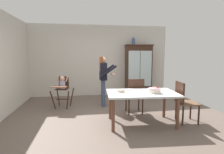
{
  "coord_description": "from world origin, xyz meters",
  "views": [
    {
      "loc": [
        -0.62,
        -4.32,
        1.6
      ],
      "look_at": [
        0.18,
        0.7,
        0.95
      ],
      "focal_mm": 28.67,
      "sensor_mm": 36.0,
      "label": 1
    }
  ],
  "objects_px": {
    "china_cabinet": "(138,70)",
    "ceramic_vase": "(133,41)",
    "birthday_cake": "(154,90)",
    "dining_chair_far_side": "(135,94)",
    "dining_chair_right_end": "(183,99)",
    "dining_table": "(142,96)",
    "serving_bowl": "(121,91)",
    "high_chair_with_toddler": "(62,86)",
    "adult_person": "(103,75)"
  },
  "relations": [
    {
      "from": "dining_table",
      "to": "birthday_cake",
      "type": "height_order",
      "value": "birthday_cake"
    },
    {
      "from": "dining_chair_far_side",
      "to": "high_chair_with_toddler",
      "type": "bearing_deg",
      "value": -23.28
    },
    {
      "from": "ceramic_vase",
      "to": "birthday_cake",
      "type": "height_order",
      "value": "ceramic_vase"
    },
    {
      "from": "dining_table",
      "to": "serving_bowl",
      "type": "relative_size",
      "value": 9.0
    },
    {
      "from": "china_cabinet",
      "to": "dining_table",
      "type": "height_order",
      "value": "china_cabinet"
    },
    {
      "from": "ceramic_vase",
      "to": "dining_chair_far_side",
      "type": "height_order",
      "value": "ceramic_vase"
    },
    {
      "from": "china_cabinet",
      "to": "ceramic_vase",
      "type": "bearing_deg",
      "value": 179.01
    },
    {
      "from": "ceramic_vase",
      "to": "high_chair_with_toddler",
      "type": "relative_size",
      "value": 0.28
    },
    {
      "from": "dining_table",
      "to": "high_chair_with_toddler",
      "type": "bearing_deg",
      "value": 140.32
    },
    {
      "from": "birthday_cake",
      "to": "serving_bowl",
      "type": "height_order",
      "value": "birthday_cake"
    },
    {
      "from": "china_cabinet",
      "to": "ceramic_vase",
      "type": "relative_size",
      "value": 7.26
    },
    {
      "from": "dining_table",
      "to": "dining_chair_far_side",
      "type": "relative_size",
      "value": 1.69
    },
    {
      "from": "birthday_cake",
      "to": "dining_chair_right_end",
      "type": "distance_m",
      "value": 0.78
    },
    {
      "from": "high_chair_with_toddler",
      "to": "dining_table",
      "type": "xyz_separation_m",
      "value": [
        1.93,
        -1.61,
        -0.0
      ]
    },
    {
      "from": "high_chair_with_toddler",
      "to": "dining_chair_right_end",
      "type": "relative_size",
      "value": 0.99
    },
    {
      "from": "ceramic_vase",
      "to": "dining_chair_far_side",
      "type": "distance_m",
      "value": 2.71
    },
    {
      "from": "birthday_cake",
      "to": "high_chair_with_toddler",
      "type": "bearing_deg",
      "value": 142.01
    },
    {
      "from": "high_chair_with_toddler",
      "to": "birthday_cake",
      "type": "relative_size",
      "value": 3.39
    },
    {
      "from": "serving_bowl",
      "to": "dining_chair_far_side",
      "type": "height_order",
      "value": "dining_chair_far_side"
    },
    {
      "from": "birthday_cake",
      "to": "dining_chair_far_side",
      "type": "xyz_separation_m",
      "value": [
        -0.2,
        0.79,
        -0.24
      ]
    },
    {
      "from": "ceramic_vase",
      "to": "adult_person",
      "type": "height_order",
      "value": "ceramic_vase"
    },
    {
      "from": "china_cabinet",
      "to": "ceramic_vase",
      "type": "distance_m",
      "value": 1.11
    },
    {
      "from": "dining_chair_far_side",
      "to": "serving_bowl",
      "type": "bearing_deg",
      "value": 50.25
    },
    {
      "from": "high_chair_with_toddler",
      "to": "serving_bowl",
      "type": "xyz_separation_m",
      "value": [
        1.47,
        -1.5,
        0.11
      ]
    },
    {
      "from": "serving_bowl",
      "to": "dining_table",
      "type": "bearing_deg",
      "value": -12.48
    },
    {
      "from": "high_chair_with_toddler",
      "to": "adult_person",
      "type": "height_order",
      "value": "adult_person"
    },
    {
      "from": "adult_person",
      "to": "dining_chair_far_side",
      "type": "bearing_deg",
      "value": -140.82
    },
    {
      "from": "dining_table",
      "to": "china_cabinet",
      "type": "bearing_deg",
      "value": 74.19
    },
    {
      "from": "high_chair_with_toddler",
      "to": "dining_table",
      "type": "height_order",
      "value": "high_chair_with_toddler"
    },
    {
      "from": "serving_bowl",
      "to": "high_chair_with_toddler",
      "type": "bearing_deg",
      "value": 134.42
    },
    {
      "from": "adult_person",
      "to": "dining_chair_right_end",
      "type": "distance_m",
      "value": 2.4
    },
    {
      "from": "adult_person",
      "to": "dining_chair_right_end",
      "type": "relative_size",
      "value": 1.59
    },
    {
      "from": "high_chair_with_toddler",
      "to": "serving_bowl",
      "type": "bearing_deg",
      "value": -33.55
    },
    {
      "from": "dining_chair_right_end",
      "to": "ceramic_vase",
      "type": "bearing_deg",
      "value": 13.06
    },
    {
      "from": "china_cabinet",
      "to": "dining_table",
      "type": "distance_m",
      "value": 2.99
    },
    {
      "from": "dining_table",
      "to": "serving_bowl",
      "type": "distance_m",
      "value": 0.49
    },
    {
      "from": "birthday_cake",
      "to": "dining_table",
      "type": "bearing_deg",
      "value": 157.6
    },
    {
      "from": "china_cabinet",
      "to": "high_chair_with_toddler",
      "type": "bearing_deg",
      "value": -155.48
    },
    {
      "from": "dining_chair_far_side",
      "to": "adult_person",
      "type": "bearing_deg",
      "value": -48.17
    },
    {
      "from": "ceramic_vase",
      "to": "serving_bowl",
      "type": "bearing_deg",
      "value": -110.99
    },
    {
      "from": "china_cabinet",
      "to": "dining_chair_right_end",
      "type": "bearing_deg",
      "value": -86.34
    },
    {
      "from": "ceramic_vase",
      "to": "dining_chair_right_end",
      "type": "xyz_separation_m",
      "value": [
        0.4,
        -2.93,
        -1.52
      ]
    },
    {
      "from": "dining_chair_far_side",
      "to": "dining_chair_right_end",
      "type": "bearing_deg",
      "value": 142.99
    },
    {
      "from": "dining_table",
      "to": "ceramic_vase",
      "type": "bearing_deg",
      "value": 78.23
    },
    {
      "from": "serving_bowl",
      "to": "adult_person",
      "type": "bearing_deg",
      "value": 99.27
    },
    {
      "from": "dining_table",
      "to": "dining_chair_right_end",
      "type": "relative_size",
      "value": 1.69
    },
    {
      "from": "adult_person",
      "to": "birthday_cake",
      "type": "bearing_deg",
      "value": -151.43
    },
    {
      "from": "serving_bowl",
      "to": "dining_chair_far_side",
      "type": "relative_size",
      "value": 0.19
    },
    {
      "from": "birthday_cake",
      "to": "dining_chair_far_side",
      "type": "height_order",
      "value": "dining_chair_far_side"
    },
    {
      "from": "ceramic_vase",
      "to": "high_chair_with_toddler",
      "type": "distance_m",
      "value": 3.16
    }
  ]
}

